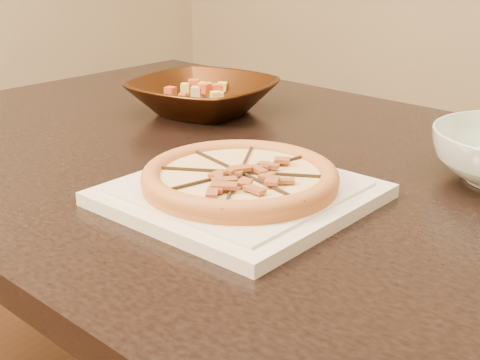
{
  "coord_description": "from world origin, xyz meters",
  "views": [
    {
      "loc": [
        0.4,
        -0.71,
        1.09
      ],
      "look_at": [
        -0.1,
        -0.06,
        0.78
      ],
      "focal_mm": 50.0,
      "sensor_mm": 36.0,
      "label": 1
    }
  ],
  "objects_px": {
    "plate": "(240,194)",
    "pizza": "(240,177)",
    "dining_table": "(258,212)",
    "bronze_bowl": "(203,97)"
  },
  "relations": [
    {
      "from": "dining_table",
      "to": "pizza",
      "type": "distance_m",
      "value": 0.23
    },
    {
      "from": "plate",
      "to": "bronze_bowl",
      "type": "relative_size",
      "value": 1.21
    },
    {
      "from": "bronze_bowl",
      "to": "pizza",
      "type": "bearing_deg",
      "value": -43.55
    },
    {
      "from": "dining_table",
      "to": "bronze_bowl",
      "type": "distance_m",
      "value": 0.32
    },
    {
      "from": "plate",
      "to": "pizza",
      "type": "bearing_deg",
      "value": 159.38
    },
    {
      "from": "dining_table",
      "to": "plate",
      "type": "relative_size",
      "value": 4.84
    },
    {
      "from": "dining_table",
      "to": "bronze_bowl",
      "type": "relative_size",
      "value": 5.83
    },
    {
      "from": "dining_table",
      "to": "pizza",
      "type": "xyz_separation_m",
      "value": [
        0.09,
        -0.16,
        0.13
      ]
    },
    {
      "from": "pizza",
      "to": "plate",
      "type": "bearing_deg",
      "value": -20.62
    },
    {
      "from": "bronze_bowl",
      "to": "plate",
      "type": "bearing_deg",
      "value": -43.55
    }
  ]
}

